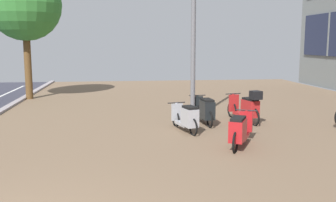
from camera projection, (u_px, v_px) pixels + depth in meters
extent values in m
cube|color=slate|center=(329.00, 34.00, 19.54)|extent=(0.10, 0.12, 2.17)
torus|color=black|center=(235.00, 142.00, 8.31)|extent=(0.28, 0.46, 0.50)
torus|color=black|center=(246.00, 130.00, 9.53)|extent=(0.28, 0.46, 0.50)
cube|color=#B01A1E|center=(241.00, 136.00, 8.92)|extent=(0.60, 0.78, 0.08)
cube|color=#B01A1E|center=(238.00, 130.00, 8.50)|extent=(0.54, 0.65, 0.47)
cube|color=black|center=(238.00, 119.00, 8.46)|extent=(0.48, 0.59, 0.06)
cylinder|color=#B01A1E|center=(246.00, 120.00, 9.47)|extent=(0.12, 0.14, 0.50)
cube|color=#B01A1E|center=(246.00, 121.00, 9.40)|extent=(0.32, 0.22, 0.49)
cylinder|color=black|center=(246.00, 110.00, 9.41)|extent=(0.47, 0.27, 0.03)
torus|color=black|center=(210.00, 119.00, 10.76)|extent=(0.09, 0.51, 0.51)
torus|color=black|center=(197.00, 111.00, 12.06)|extent=(0.09, 0.51, 0.51)
cube|color=black|center=(203.00, 116.00, 11.41)|extent=(0.34, 0.77, 0.08)
cube|color=black|center=(207.00, 110.00, 10.96)|extent=(0.34, 0.61, 0.50)
cube|color=black|center=(207.00, 100.00, 10.92)|extent=(0.30, 0.55, 0.06)
cylinder|color=black|center=(197.00, 103.00, 12.00)|extent=(0.08, 0.12, 0.51)
cube|color=black|center=(198.00, 104.00, 11.93)|extent=(0.33, 0.10, 0.50)
cylinder|color=black|center=(197.00, 95.00, 11.94)|extent=(0.52, 0.07, 0.03)
torus|color=black|center=(193.00, 127.00, 9.85)|extent=(0.16, 0.47, 0.47)
torus|color=black|center=(176.00, 119.00, 10.91)|extent=(0.16, 0.47, 0.47)
cube|color=#A7AAB0|center=(184.00, 124.00, 10.38)|extent=(0.43, 0.70, 0.08)
cube|color=#A7AAB0|center=(190.00, 117.00, 10.01)|extent=(0.42, 0.57, 0.47)
cube|color=black|center=(190.00, 107.00, 9.97)|extent=(0.37, 0.51, 0.06)
cylinder|color=#A7AAB0|center=(176.00, 111.00, 10.85)|extent=(0.10, 0.13, 0.48)
cube|color=#A7AAB0|center=(177.00, 112.00, 10.79)|extent=(0.33, 0.16, 0.47)
cylinder|color=black|center=(176.00, 103.00, 10.79)|extent=(0.51, 0.16, 0.03)
torus|color=black|center=(254.00, 117.00, 11.03)|extent=(0.17, 0.53, 0.53)
torus|color=black|center=(232.00, 110.00, 12.20)|extent=(0.17, 0.53, 0.53)
cube|color=#B42223|center=(242.00, 114.00, 11.62)|extent=(0.44, 0.75, 0.08)
cube|color=#B42223|center=(250.00, 108.00, 11.21)|extent=(0.42, 0.61, 0.48)
cube|color=black|center=(250.00, 99.00, 11.17)|extent=(0.37, 0.55, 0.06)
cylinder|color=#B42223|center=(233.00, 102.00, 12.14)|extent=(0.10, 0.13, 0.53)
cube|color=#B42223|center=(234.00, 103.00, 12.07)|extent=(0.33, 0.15, 0.52)
cylinder|color=black|center=(233.00, 94.00, 12.07)|extent=(0.51, 0.15, 0.03)
cube|color=black|center=(256.00, 95.00, 10.89)|extent=(0.34, 0.34, 0.24)
cylinder|color=slate|center=(193.00, 20.00, 11.41)|extent=(0.14, 0.14, 6.00)
cylinder|color=brown|center=(28.00, 65.00, 16.09)|extent=(0.29, 0.29, 2.85)
sphere|color=#357C32|center=(25.00, 4.00, 15.72)|extent=(2.97, 2.97, 2.97)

